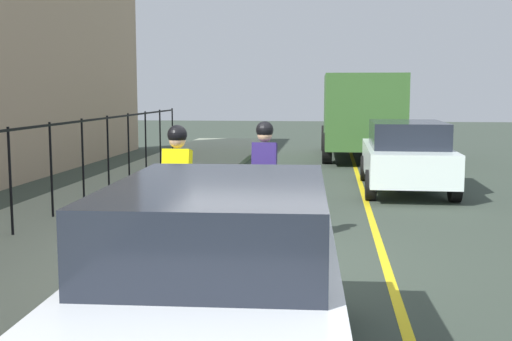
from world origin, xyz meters
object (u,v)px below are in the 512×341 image
Objects in this scene: cyclist_follow at (264,183)px; parked_sedan_rear at (217,285)px; patrol_sedan at (406,155)px; cyclist_lead at (178,194)px; traffic_cone_near at (62,315)px; box_truck_background at (360,112)px.

parked_sedan_rear is at bearing -178.61° from cyclist_follow.
cyclist_follow is 0.41× the size of patrol_sedan.
cyclist_lead is 0.41× the size of patrol_sedan.
patrol_sedan is 10.65m from parked_sedan_rear.
parked_sedan_rear is (-10.34, 2.54, 0.00)m from patrol_sedan.
traffic_cone_near is at bearing 173.04° from cyclist_lead.
cyclist_lead is 14.25m from box_truck_background.
cyclist_lead is 3.18× the size of traffic_cone_near.
box_truck_background is 11.78× the size of traffic_cone_near.
cyclist_lead reaches higher than patrol_sedan.
cyclist_lead is at bearing -164.30° from parked_sedan_rear.
box_truck_background is at bearing 172.07° from parked_sedan_rear.
cyclist_lead reaches higher than parked_sedan_rear.
cyclist_lead and cyclist_follow have the same top height.
patrol_sedan is (6.68, -3.71, -0.09)m from cyclist_lead.
traffic_cone_near is at bearing -116.02° from parked_sedan_rear.
patrol_sedan is 0.65× the size of box_truck_background.
patrol_sedan is at bearing -26.10° from cyclist_follow.
traffic_cone_near is at bearing 161.26° from cyclist_follow.
box_truck_background is (17.58, -1.81, 0.73)m from parked_sedan_rear.
cyclist_follow is at bearing 154.75° from patrol_sedan.
cyclist_follow is 6.13m from patrol_sedan.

